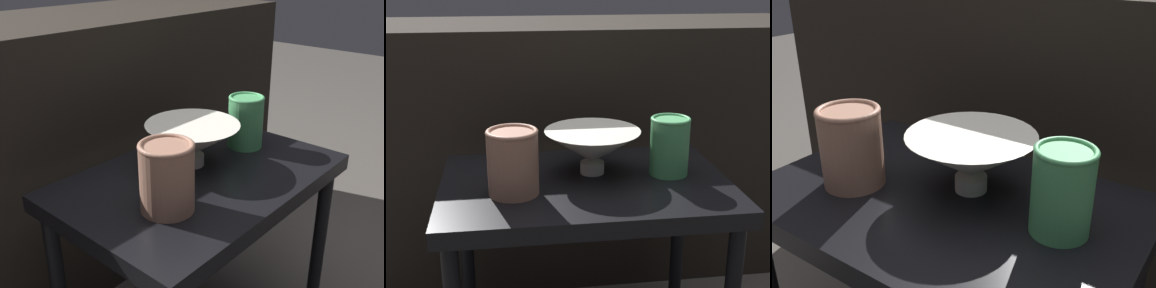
# 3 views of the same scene
# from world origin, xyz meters

# --- Properties ---
(table) EXTENTS (0.67, 0.44, 0.50)m
(table) POSITION_xyz_m (0.00, 0.00, 0.44)
(table) COLOR black
(table) RESTS_ON ground_plane
(couch_backdrop) EXTENTS (1.64, 0.50, 0.81)m
(couch_backdrop) POSITION_xyz_m (0.00, 0.57, 0.40)
(couch_backdrop) COLOR black
(couch_backdrop) RESTS_ON ground_plane
(bowl) EXTENTS (0.23, 0.23, 0.11)m
(bowl) POSITION_xyz_m (0.02, 0.05, 0.57)
(bowl) COLOR silver
(bowl) RESTS_ON table
(vase_textured_left) EXTENTS (0.11, 0.11, 0.15)m
(vase_textured_left) POSITION_xyz_m (-0.17, -0.05, 0.57)
(vase_textured_left) COLOR #996B56
(vase_textured_left) RESTS_ON table
(vase_colorful_right) EXTENTS (0.09, 0.09, 0.14)m
(vase_colorful_right) POSITION_xyz_m (0.20, 0.02, 0.57)
(vase_colorful_right) COLOR #47995B
(vase_colorful_right) RESTS_ON table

